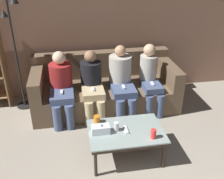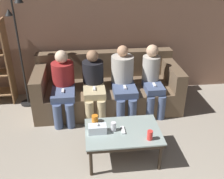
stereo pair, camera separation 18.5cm
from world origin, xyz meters
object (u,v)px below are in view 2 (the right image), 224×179
(tissue_box, at_px, (97,129))
(seated_person_mid_left, at_px, (94,82))
(coffee_table, at_px, (123,134))
(cup_far_center, at_px, (150,135))
(seated_person_right_end, at_px, (152,78))
(cup_near_left, at_px, (95,119))
(game_remote, at_px, (123,130))
(cup_near_right, at_px, (113,127))
(standing_lamp, at_px, (20,41))
(couch, at_px, (107,88))
(seated_person_left_end, at_px, (63,83))
(seated_person_mid_right, at_px, (123,79))

(tissue_box, distance_m, seated_person_mid_left, 1.12)
(coffee_table, xyz_separation_m, seated_person_mid_left, (-0.30, 1.13, 0.18))
(cup_far_center, bearing_deg, seated_person_right_end, 74.73)
(cup_far_center, xyz_separation_m, seated_person_mid_left, (-0.58, 1.33, 0.08))
(cup_near_left, bearing_deg, game_remote, -35.46)
(cup_near_right, relative_size, seated_person_mid_left, 0.11)
(standing_lamp, bearing_deg, couch, -7.88)
(cup_near_right, xyz_separation_m, seated_person_left_end, (-0.65, 1.10, 0.09))
(cup_near_right, distance_m, seated_person_mid_right, 1.16)
(cup_near_right, bearing_deg, tissue_box, -175.62)
(seated_person_right_end, bearing_deg, cup_far_center, -105.27)
(seated_person_mid_left, bearing_deg, coffee_table, -75.30)
(standing_lamp, distance_m, seated_person_mid_right, 1.73)
(coffee_table, distance_m, cup_near_left, 0.41)
(coffee_table, xyz_separation_m, seated_person_mid_right, (0.18, 1.14, 0.21))
(couch, xyz_separation_m, game_remote, (0.06, -1.36, 0.12))
(couch, bearing_deg, seated_person_mid_right, -43.52)
(cup_near_right, distance_m, game_remote, 0.13)
(tissue_box, distance_m, game_remote, 0.31)
(coffee_table, relative_size, cup_far_center, 7.80)
(seated_person_left_end, distance_m, seated_person_right_end, 1.41)
(cup_near_right, bearing_deg, couch, 87.64)
(couch, relative_size, cup_far_center, 19.80)
(cup_near_left, relative_size, tissue_box, 0.43)
(standing_lamp, distance_m, seated_person_right_end, 2.18)
(cup_far_center, relative_size, standing_lamp, 0.06)
(couch, bearing_deg, game_remote, -87.47)
(cup_near_right, xyz_separation_m, cup_far_center, (0.40, -0.22, 0.00))
(seated_person_mid_right, bearing_deg, tissue_box, -113.29)
(seated_person_left_end, distance_m, seated_person_mid_right, 0.94)
(seated_person_mid_left, bearing_deg, seated_person_left_end, -179.48)
(coffee_table, bearing_deg, seated_person_left_end, 124.33)
(cup_near_left, distance_m, cup_far_center, 0.75)
(cup_near_right, height_order, tissue_box, tissue_box)
(couch, height_order, coffee_table, couch)
(tissue_box, distance_m, seated_person_left_end, 1.21)
(game_remote, bearing_deg, seated_person_mid_right, 81.23)
(seated_person_mid_left, distance_m, seated_person_mid_right, 0.47)
(seated_person_mid_left, bearing_deg, seated_person_mid_right, 1.21)
(coffee_table, xyz_separation_m, standing_lamp, (-1.42, 1.55, 0.75))
(cup_far_center, height_order, standing_lamp, standing_lamp)
(game_remote, height_order, standing_lamp, standing_lamp)
(game_remote, bearing_deg, seated_person_left_end, 124.33)
(seated_person_mid_left, distance_m, seated_person_right_end, 0.94)
(game_remote, bearing_deg, couch, 92.53)
(seated_person_mid_right, bearing_deg, cup_near_left, -119.21)
(tissue_box, relative_size, seated_person_right_end, 0.20)
(tissue_box, xyz_separation_m, seated_person_right_end, (0.96, 1.12, 0.10))
(coffee_table, xyz_separation_m, game_remote, (0.00, 0.00, 0.05))
(game_remote, bearing_deg, coffee_table, -90.00)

